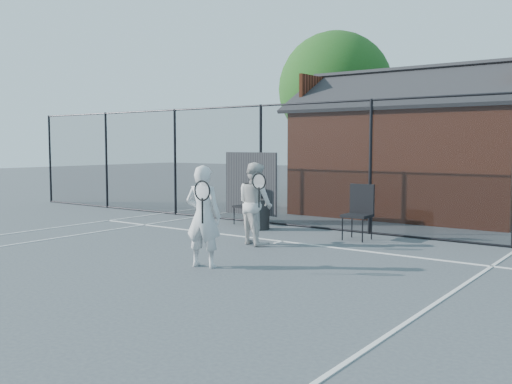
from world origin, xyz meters
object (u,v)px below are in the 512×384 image
Objects in this scene: player_back at (255,203)px; chair_right at (357,213)px; chair_left at (245,205)px; waste_bin at (259,214)px; clubhouse at (415,158)px; player_front at (203,216)px.

player_back is 1.45× the size of chair_right.
player_back is 1.66× the size of chair_left.
chair_right is 2.54m from waste_bin.
chair_right reaches higher than chair_left.
clubhouse is at bearing 68.87° from waste_bin.
clubhouse is 3.91× the size of player_front.
chair_left reaches higher than waste_bin.
clubhouse is 5.40m from waste_bin.
player_back is at bearing -131.39° from chair_right.
chair_left is 0.87× the size of chair_right.
waste_bin is at bearing 113.67° from player_front.
clubhouse is 3.96× the size of player_back.
player_back is at bearing 104.89° from player_front.
chair_right reaches higher than waste_bin.
waste_bin is (-1.71, 3.90, -0.48)m from player_front.
player_front is 1.01× the size of player_back.
player_back reaches higher than chair_right.
chair_left is at bearing -121.46° from clubhouse.
player_back is (-0.59, 2.23, -0.01)m from player_front.
player_front is 4.29m from waste_bin.
chair_right is at bearing 78.10° from player_front.
chair_right is at bearing -82.55° from clubhouse.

